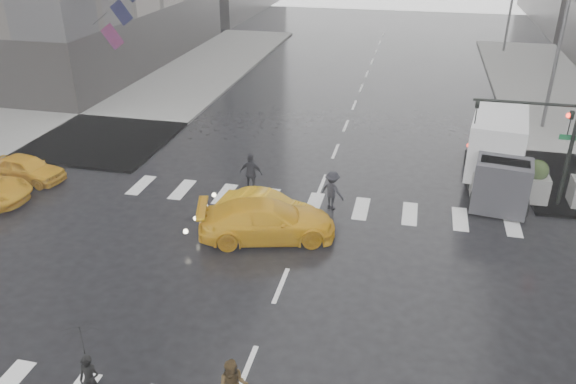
% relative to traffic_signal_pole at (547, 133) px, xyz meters
% --- Properties ---
extents(ground, '(120.00, 120.00, 0.00)m').
position_rel_traffic_signal_pole_xyz_m(ground, '(-9.01, -8.01, -3.22)').
color(ground, black).
rests_on(ground, ground).
extents(sidewalk_nw, '(35.00, 35.00, 0.15)m').
position_rel_traffic_signal_pole_xyz_m(sidewalk_nw, '(-28.51, 9.49, -3.14)').
color(sidewalk_nw, slate).
rests_on(sidewalk_nw, ground).
extents(road_markings, '(18.00, 48.00, 0.01)m').
position_rel_traffic_signal_pole_xyz_m(road_markings, '(-9.01, -8.01, -3.21)').
color(road_markings, silver).
rests_on(road_markings, ground).
extents(traffic_signal_pole, '(4.45, 0.42, 4.50)m').
position_rel_traffic_signal_pole_xyz_m(traffic_signal_pole, '(0.00, 0.00, 0.00)').
color(traffic_signal_pole, black).
rests_on(traffic_signal_pole, ground).
extents(street_lamp_near, '(2.15, 0.22, 9.00)m').
position_rel_traffic_signal_pole_xyz_m(street_lamp_near, '(1.86, 9.99, 1.73)').
color(street_lamp_near, '#59595B').
rests_on(street_lamp_near, ground).
extents(planter_west, '(1.10, 1.10, 1.80)m').
position_rel_traffic_signal_pole_xyz_m(planter_west, '(-2.01, 0.19, -2.23)').
color(planter_west, slate).
rests_on(planter_west, ground).
extents(planter_mid, '(1.10, 1.10, 1.80)m').
position_rel_traffic_signal_pole_xyz_m(planter_mid, '(-0.01, 0.19, -2.23)').
color(planter_mid, slate).
rests_on(planter_mid, ground).
extents(flag_cluster, '(2.87, 3.06, 4.69)m').
position_rel_traffic_signal_pole_xyz_m(flag_cluster, '(-24.09, 10.49, 2.42)').
color(flag_cluster, '#59595B').
rests_on(flag_cluster, ground).
extents(pedestrian_black, '(1.02, 1.04, 2.43)m').
position_rel_traffic_signal_pole_xyz_m(pedestrian_black, '(-12.45, -13.87, -1.54)').
color(pedestrian_black, black).
rests_on(pedestrian_black, ground).
extents(pedestrian_far_a, '(1.06, 0.68, 1.77)m').
position_rel_traffic_signal_pole_xyz_m(pedestrian_far_a, '(-11.93, -1.47, -2.33)').
color(pedestrian_far_a, black).
rests_on(pedestrian_far_a, ground).
extents(pedestrian_far_b, '(1.24, 1.03, 1.67)m').
position_rel_traffic_signal_pole_xyz_m(pedestrian_far_b, '(-8.22, -2.27, -2.38)').
color(pedestrian_far_b, black).
rests_on(pedestrian_far_b, ground).
extents(taxi_front, '(3.76, 1.89, 1.23)m').
position_rel_traffic_signal_pole_xyz_m(taxi_front, '(-22.27, -2.72, -2.60)').
color(taxi_front, '#E39E0B').
rests_on(taxi_front, ground).
extents(taxi_mid, '(3.97, 1.68, 1.27)m').
position_rel_traffic_signal_pole_xyz_m(taxi_mid, '(-10.54, -4.12, -2.58)').
color(taxi_mid, '#E39E0B').
rests_on(taxi_mid, ground).
extents(taxi_rear, '(4.93, 3.27, 1.49)m').
position_rel_traffic_signal_pole_xyz_m(taxi_rear, '(-10.24, -5.14, -2.47)').
color(taxi_rear, '#E39E0B').
rests_on(taxi_rear, ground).
extents(box_truck, '(2.24, 5.96, 3.17)m').
position_rel_traffic_signal_pole_xyz_m(box_truck, '(-1.51, 1.23, -1.53)').
color(box_truck, silver).
rests_on(box_truck, ground).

